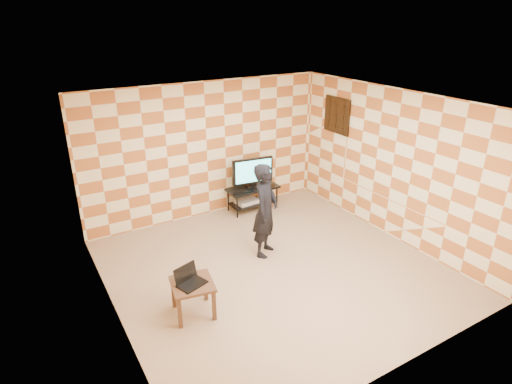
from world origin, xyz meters
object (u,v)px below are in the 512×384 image
Objects in this scene: tv_stand at (253,193)px; person at (265,210)px; tv at (253,172)px; side_table at (193,288)px.

tv_stand is 0.67× the size of person.
tv reaches higher than side_table.
side_table is 0.40× the size of person.
person reaches higher than tv_stand.
person is (1.70, 0.86, 0.41)m from side_table.
person is at bearing 26.89° from side_table.
tv is 1.35× the size of side_table.
tv_stand is at bearing 97.76° from tv.
person is at bearing -113.56° from tv_stand.
tv is at bearing -82.24° from tv_stand.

